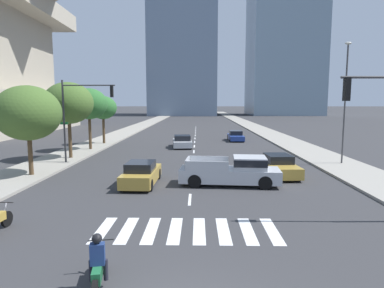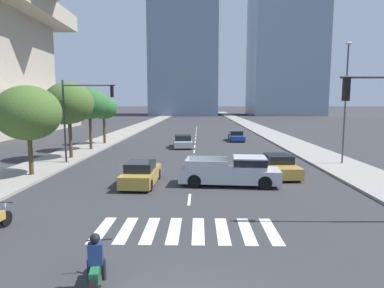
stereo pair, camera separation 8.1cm
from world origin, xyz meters
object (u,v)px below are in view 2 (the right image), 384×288
at_px(sedan_blue_2, 236,136).
at_px(street_tree_second, 69,103).
at_px(sedan_gold_1, 279,166).
at_px(sedan_gold_0, 141,174).
at_px(pickup_truck, 234,171).
at_px(street_tree_fourth, 104,108).
at_px(sedan_silver_3, 183,142).
at_px(street_tree_nearest, 28,113).
at_px(traffic_signal_far, 82,107).
at_px(motorcycle_trailing, 96,266).
at_px(street_lamp_east, 346,95).
at_px(street_tree_third, 89,104).

distance_m(sedan_blue_2, street_tree_second, 21.17).
bearing_deg(sedan_gold_1, sedan_gold_0, -76.45).
distance_m(pickup_truck, sedan_gold_0, 5.39).
distance_m(sedan_gold_1, street_tree_fourth, 22.78).
distance_m(sedan_gold_0, street_tree_second, 11.97).
height_order(sedan_silver_3, street_tree_nearest, street_tree_nearest).
height_order(sedan_blue_2, street_tree_nearest, street_tree_nearest).
height_order(sedan_silver_3, street_tree_fourth, street_tree_fourth).
bearing_deg(sedan_blue_2, traffic_signal_far, -40.23).
height_order(sedan_silver_3, street_tree_second, street_tree_second).
xyz_separation_m(motorcycle_trailing, street_tree_fourth, (-8.13, 29.34, 3.55)).
height_order(traffic_signal_far, street_lamp_east, street_lamp_east).
relative_size(street_tree_nearest, street_tree_second, 0.90).
height_order(pickup_truck, sedan_gold_0, pickup_truck).
bearing_deg(street_tree_second, sedan_gold_0, -49.03).
relative_size(sedan_blue_2, street_tree_fourth, 0.81).
height_order(sedan_gold_0, street_tree_fourth, street_tree_fourth).
bearing_deg(sedan_gold_1, pickup_truck, -53.59).
relative_size(sedan_blue_2, traffic_signal_far, 0.69).
height_order(sedan_gold_0, traffic_signal_far, traffic_signal_far).
bearing_deg(traffic_signal_far, sedan_gold_0, -49.21).
distance_m(street_tree_third, street_tree_fourth, 4.81).
bearing_deg(street_tree_fourth, street_tree_nearest, -90.00).
xyz_separation_m(street_tree_nearest, street_tree_second, (0.00, 6.64, 0.60)).
relative_size(sedan_gold_0, sedan_gold_1, 0.97).
relative_size(sedan_gold_1, sedan_silver_3, 1.00).
height_order(sedan_gold_1, street_tree_second, street_tree_second).
xyz_separation_m(sedan_silver_3, street_lamp_east, (12.65, -9.79, 4.67)).
distance_m(sedan_gold_1, sedan_silver_3, 15.24).
distance_m(street_tree_nearest, street_tree_third, 11.83).
relative_size(sedan_gold_1, street_tree_nearest, 0.78).
relative_size(traffic_signal_far, street_tree_fourth, 1.18).
bearing_deg(sedan_gold_0, sedan_silver_3, -3.80).
xyz_separation_m(pickup_truck, sedan_gold_0, (-5.39, 0.05, -0.19)).
height_order(sedan_gold_0, sedan_blue_2, sedan_gold_0).
bearing_deg(traffic_signal_far, pickup_truck, -30.68).
xyz_separation_m(motorcycle_trailing, traffic_signal_far, (-6.31, 17.32, 3.83)).
bearing_deg(sedan_gold_0, street_lamp_east, -64.04).
xyz_separation_m(traffic_signal_far, street_tree_fourth, (-1.82, 12.02, -0.28)).
bearing_deg(street_tree_third, street_lamp_east, -18.67).
bearing_deg(sedan_blue_2, sedan_gold_1, 1.68).
bearing_deg(pickup_truck, traffic_signal_far, 154.03).
height_order(sedan_blue_2, street_tree_fourth, street_tree_fourth).
height_order(motorcycle_trailing, pickup_truck, pickup_truck).
xyz_separation_m(street_lamp_east, street_tree_fourth, (-21.65, 12.11, -1.12)).
relative_size(sedan_silver_3, traffic_signal_far, 0.71).
xyz_separation_m(street_lamp_east, street_tree_third, (-21.65, 7.31, -0.67)).
xyz_separation_m(sedan_gold_0, street_tree_third, (-7.39, 13.68, 3.96)).
bearing_deg(street_tree_fourth, street_lamp_east, -29.21).
height_order(pickup_truck, street_tree_fourth, street_tree_fourth).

